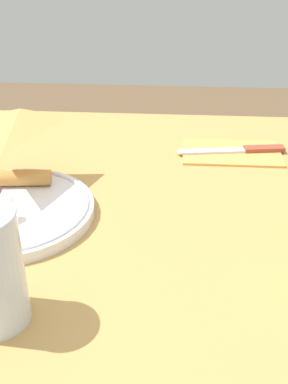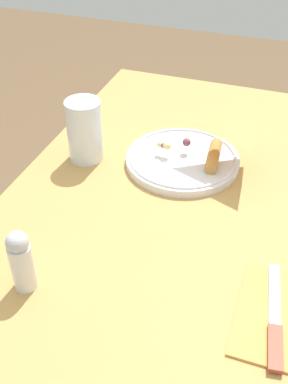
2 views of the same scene
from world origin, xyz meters
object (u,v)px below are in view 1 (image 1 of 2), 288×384
napkin_folded (231,153)px  dining_table (80,267)px  plate_pizza (11,207)px  butter_knife (237,150)px

napkin_folded → dining_table: bearing=33.9°
dining_table → plate_pizza: (0.08, 0.06, 0.15)m
napkin_folded → butter_knife: 0.01m
dining_table → butter_knife: bearing=-146.9°
dining_table → napkin_folded: napkin_folded is taller
plate_pizza → napkin_folded: plate_pizza is taller
plate_pizza → butter_knife: plate_pizza is taller
plate_pizza → butter_knife: 0.41m
plate_pizza → dining_table: bearing=-141.8°
plate_pizza → napkin_folded: (-0.33, -0.23, -0.01)m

